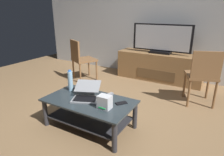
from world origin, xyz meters
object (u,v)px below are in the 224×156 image
(television, at_px, (161,40))
(laptop, at_px, (86,94))
(media_cabinet, at_px, (159,67))
(dining_chair, at_px, (203,74))
(side_chair, at_px, (81,58))
(water_bottle_near, at_px, (70,81))
(router_box, at_px, (105,102))
(tv_remote, at_px, (77,87))
(coffee_table, at_px, (89,108))
(soundbar_remote, at_px, (108,95))
(cell_phone, at_px, (121,103))

(television, distance_m, laptop, 2.27)
(media_cabinet, height_order, dining_chair, dining_chair)
(side_chair, distance_m, water_bottle_near, 1.51)
(side_chair, bearing_deg, media_cabinet, 31.26)
(router_box, xyz_separation_m, tv_remote, (-0.67, 0.32, -0.07))
(coffee_table, xyz_separation_m, media_cabinet, (0.21, 2.27, 0.03))
(tv_remote, bearing_deg, television, 77.27)
(television, bearing_deg, dining_chair, -42.21)
(television, bearing_deg, side_chair, -149.37)
(coffee_table, bearing_deg, soundbar_remote, 59.39)
(television, xyz_separation_m, cell_phone, (0.19, -2.13, -0.49))
(soundbar_remote, bearing_deg, router_box, -52.79)
(media_cabinet, distance_m, laptop, 2.26)
(water_bottle_near, bearing_deg, router_box, -16.91)
(router_box, bearing_deg, dining_chair, 60.13)
(dining_chair, xyz_separation_m, water_bottle_near, (-1.55, -1.27, 0.01))
(media_cabinet, xyz_separation_m, cell_phone, (0.19, -2.15, 0.09))
(television, bearing_deg, cell_phone, -84.88)
(side_chair, bearing_deg, laptop, -49.13)
(laptop, height_order, router_box, laptop)
(side_chair, distance_m, router_box, 2.13)
(laptop, relative_size, cell_phone, 3.46)
(router_box, bearing_deg, tv_remote, 154.30)
(media_cabinet, distance_m, router_box, 2.36)
(dining_chair, bearing_deg, coffee_table, -129.19)
(television, relative_size, tv_remote, 7.69)
(tv_remote, xyz_separation_m, soundbar_remote, (0.52, 0.00, 0.00))
(coffee_table, relative_size, side_chair, 1.30)
(laptop, xyz_separation_m, water_bottle_near, (-0.34, 0.09, 0.08))
(media_cabinet, relative_size, television, 1.46)
(dining_chair, distance_m, soundbar_remote, 1.54)
(dining_chair, distance_m, cell_phone, 1.49)
(dining_chair, height_order, tv_remote, dining_chair)
(television, distance_m, router_box, 2.37)
(cell_phone, bearing_deg, dining_chair, 96.31)
(coffee_table, height_order, soundbar_remote, soundbar_remote)
(dining_chair, xyz_separation_m, laptop, (-1.21, -1.37, -0.08))
(dining_chair, distance_m, water_bottle_near, 2.01)
(tv_remote, bearing_deg, soundbar_remote, 3.64)
(water_bottle_near, bearing_deg, coffee_table, -17.17)
(television, bearing_deg, coffee_table, -95.27)
(side_chair, height_order, router_box, side_chair)
(coffee_table, height_order, tv_remote, tv_remote)
(media_cabinet, xyz_separation_m, soundbar_remote, (-0.07, -2.03, 0.10))
(dining_chair, distance_m, laptop, 1.83)
(water_bottle_near, bearing_deg, soundbar_remote, 11.49)
(laptop, relative_size, water_bottle_near, 1.62)
(soundbar_remote, bearing_deg, laptop, -122.67)
(media_cabinet, relative_size, dining_chair, 2.00)
(coffee_table, distance_m, tv_remote, 0.47)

